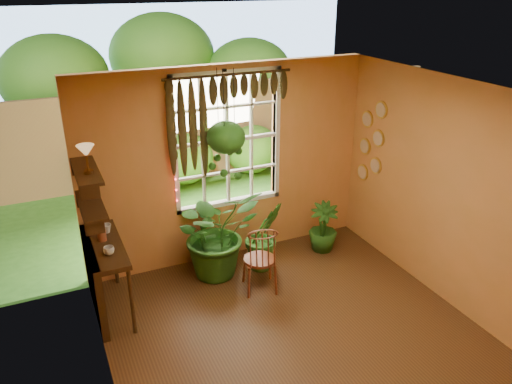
# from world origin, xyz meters

# --- Properties ---
(floor) EXTENTS (4.50, 4.50, 0.00)m
(floor) POSITION_xyz_m (0.00, 0.00, 0.00)
(floor) COLOR #503116
(floor) RESTS_ON ground
(ceiling) EXTENTS (4.50, 4.50, 0.00)m
(ceiling) POSITION_xyz_m (0.00, 0.00, 2.70)
(ceiling) COLOR white
(ceiling) RESTS_ON wall_back
(wall_back) EXTENTS (4.00, 0.00, 4.00)m
(wall_back) POSITION_xyz_m (0.00, 2.25, 1.35)
(wall_back) COLOR #DB8D4A
(wall_back) RESTS_ON floor
(wall_left) EXTENTS (0.00, 4.50, 4.50)m
(wall_left) POSITION_xyz_m (-2.00, 0.00, 1.35)
(wall_left) COLOR #DB8D4A
(wall_left) RESTS_ON floor
(wall_right) EXTENTS (0.00, 4.50, 4.50)m
(wall_right) POSITION_xyz_m (2.00, 0.00, 1.35)
(wall_right) COLOR #DB8D4A
(wall_right) RESTS_ON floor
(window) EXTENTS (1.52, 0.10, 1.86)m
(window) POSITION_xyz_m (0.00, 2.28, 1.70)
(window) COLOR white
(window) RESTS_ON wall_back
(valance_vine) EXTENTS (1.70, 0.12, 1.10)m
(valance_vine) POSITION_xyz_m (-0.08, 2.16, 2.28)
(valance_vine) COLOR #3C2710
(valance_vine) RESTS_ON window
(string_lights) EXTENTS (0.03, 0.03, 1.54)m
(string_lights) POSITION_xyz_m (-0.76, 2.19, 1.75)
(string_lights) COLOR #FF2633
(string_lights) RESTS_ON window
(wall_plates) EXTENTS (0.04, 0.32, 1.10)m
(wall_plates) POSITION_xyz_m (1.98, 1.79, 1.55)
(wall_plates) COLOR beige
(wall_plates) RESTS_ON wall_right
(counter_ledge) EXTENTS (0.40, 1.20, 0.90)m
(counter_ledge) POSITION_xyz_m (-1.91, 1.60, 0.55)
(counter_ledge) COLOR #3C2710
(counter_ledge) RESTS_ON floor
(shelf_lower) EXTENTS (0.25, 0.90, 0.04)m
(shelf_lower) POSITION_xyz_m (-1.88, 1.60, 1.40)
(shelf_lower) COLOR #3C2710
(shelf_lower) RESTS_ON wall_left
(shelf_upper) EXTENTS (0.25, 0.90, 0.04)m
(shelf_upper) POSITION_xyz_m (-1.88, 1.60, 1.80)
(shelf_upper) COLOR #3C2710
(shelf_upper) RESTS_ON wall_left
(backyard) EXTENTS (14.00, 10.00, 12.00)m
(backyard) POSITION_xyz_m (0.24, 6.87, 1.28)
(backyard) COLOR #285B1A
(backyard) RESTS_ON ground
(windsor_chair) EXTENTS (0.49, 0.51, 1.09)m
(windsor_chair) POSITION_xyz_m (-0.00, 1.23, 0.31)
(windsor_chair) COLOR maroon
(windsor_chair) RESTS_ON floor
(potted_plant_left) EXTENTS (1.24, 1.12, 1.24)m
(potted_plant_left) POSITION_xyz_m (-0.35, 1.83, 0.62)
(potted_plant_left) COLOR #225115
(potted_plant_left) RESTS_ON floor
(potted_plant_mid) EXTENTS (0.58, 0.49, 0.97)m
(potted_plant_mid) POSITION_xyz_m (0.28, 1.70, 0.49)
(potted_plant_mid) COLOR #225115
(potted_plant_mid) RESTS_ON floor
(potted_plant_right) EXTENTS (0.54, 0.54, 0.73)m
(potted_plant_right) POSITION_xyz_m (1.26, 1.78, 0.37)
(potted_plant_right) COLOR #225115
(potted_plant_right) RESTS_ON floor
(hanging_basket) EXTENTS (0.49, 0.49, 1.39)m
(hanging_basket) POSITION_xyz_m (-0.14, 1.95, 1.84)
(hanging_basket) COLOR black
(hanging_basket) RESTS_ON ceiling
(cup_a) EXTENTS (0.15, 0.15, 0.09)m
(cup_a) POSITION_xyz_m (-1.78, 1.33, 0.95)
(cup_a) COLOR silver
(cup_a) RESTS_ON counter_ledge
(cup_b) EXTENTS (0.14, 0.14, 0.11)m
(cup_b) POSITION_xyz_m (-1.72, 1.86, 0.95)
(cup_b) COLOR beige
(cup_b) RESTS_ON counter_ledge
(brush_jar) EXTENTS (0.10, 0.10, 0.37)m
(brush_jar) POSITION_xyz_m (-1.80, 1.68, 1.04)
(brush_jar) COLOR brown
(brush_jar) RESTS_ON counter_ledge
(shelf_vase) EXTENTS (0.15, 0.15, 0.14)m
(shelf_vase) POSITION_xyz_m (-1.87, 1.85, 1.49)
(shelf_vase) COLOR #B2AD99
(shelf_vase) RESTS_ON shelf_lower
(tiffany_lamp) EXTENTS (0.18, 0.18, 0.30)m
(tiffany_lamp) POSITION_xyz_m (-1.86, 1.48, 2.04)
(tiffany_lamp) COLOR #583919
(tiffany_lamp) RESTS_ON shelf_upper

